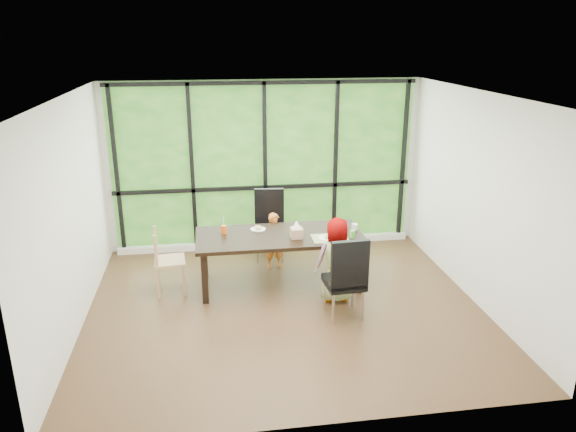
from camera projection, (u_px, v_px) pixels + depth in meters
The scene contains 23 objects.
ground at pixel (285, 307), 7.01m from camera, with size 5.00×5.00×0.00m, color black.
back_wall at pixel (265, 165), 8.68m from camera, with size 5.00×5.00×0.00m, color silver.
foliage_backdrop at pixel (265, 166), 8.66m from camera, with size 4.80×0.02×2.65m, color #1D4D17.
window_mullions at pixel (265, 166), 8.62m from camera, with size 4.80×0.06×2.65m, color black, non-canonical shape.
window_sill at pixel (266, 243), 9.01m from camera, with size 4.80×0.12×0.10m, color silver.
dining_table at pixel (280, 260), 7.52m from camera, with size 2.28×0.99×0.75m, color black.
chair_window_leather at pixel (270, 226), 8.36m from camera, with size 0.46×0.46×1.08m, color black.
chair_interior_leather at pixel (344, 276), 6.63m from camera, with size 0.46×0.46×1.08m, color black.
chair_end_beech at pixel (170, 261), 7.30m from camera, with size 0.42×0.40×0.90m, color #A07954.
child_toddler at pixel (274, 241), 8.06m from camera, with size 0.31×0.21×0.86m, color orange.
child_older at pixel (337, 260), 7.03m from camera, with size 0.56×0.36×1.14m, color gray.
placemat at pixel (330, 238), 7.27m from camera, with size 0.48×0.35×0.01m, color tan.
plate_far at pixel (258, 229), 7.59m from camera, with size 0.21×0.21×0.01m, color white.
plate_near at pixel (327, 238), 7.26m from camera, with size 0.24×0.24×0.01m, color white.
orange_cup at pixel (224, 230), 7.43m from camera, with size 0.07×0.07×0.11m, color #FA550C.
green_cup at pixel (352, 234), 7.27m from camera, with size 0.07×0.07×0.10m, color green.
white_mug at pixel (355, 227), 7.57m from camera, with size 0.09×0.09×0.09m, color white.
tissue_box at pixel (297, 233), 7.27m from camera, with size 0.16×0.16×0.14m, color tan.
crepe_rolls_far at pixel (258, 228), 7.58m from camera, with size 0.10×0.12×0.04m, color tan, non-canonical shape.
crepe_rolls_near at pixel (327, 236), 7.25m from camera, with size 0.10×0.12×0.04m, color tan, non-canonical shape.
straw_white at pixel (224, 223), 7.40m from camera, with size 0.01×0.01×0.20m, color white.
straw_pink at pixel (353, 228), 7.24m from camera, with size 0.01×0.01×0.20m, color pink.
tissue at pixel (297, 224), 7.23m from camera, with size 0.12×0.12×0.11m, color white.
Camera 1 is at (-0.88, -6.19, 3.38)m, focal length 33.74 mm.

